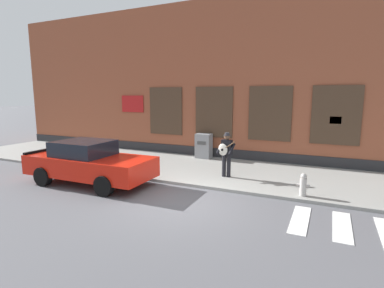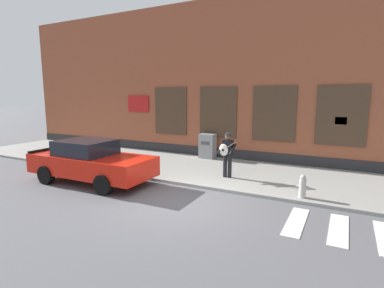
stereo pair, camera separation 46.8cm
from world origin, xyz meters
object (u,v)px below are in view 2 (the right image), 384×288
object	(u,v)px
busker	(227,152)
utility_box	(208,146)
fire_hydrant	(303,186)
red_car	(91,161)

from	to	relation	value
busker	utility_box	distance (m)	3.54
busker	fire_hydrant	distance (m)	3.06
busker	red_car	bearing A→B (deg)	-149.09
red_car	busker	world-z (taller)	busker
red_car	utility_box	bearing A→B (deg)	68.13
red_car	fire_hydrant	distance (m)	7.21
red_car	utility_box	distance (m)	5.79
busker	fire_hydrant	xyz separation A→B (m)	(2.81, -1.06, -0.60)
red_car	busker	bearing A→B (deg)	30.91
red_car	fire_hydrant	size ratio (longest dim) A/B	6.62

